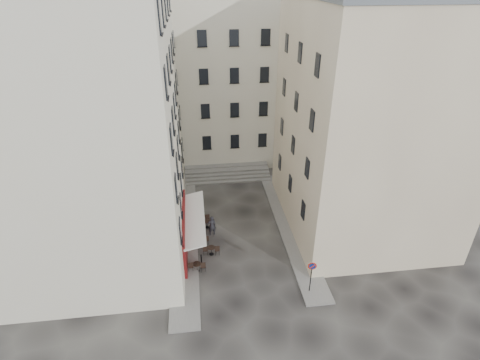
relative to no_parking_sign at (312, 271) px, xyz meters
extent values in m
plane|color=black|center=(-4.07, 4.70, -1.89)|extent=(90.00, 90.00, 0.00)
cube|color=slate|center=(-8.57, 8.70, -1.83)|extent=(2.00, 22.00, 0.12)
cube|color=slate|center=(0.43, 7.70, -1.83)|extent=(2.00, 18.00, 0.12)
cube|color=beige|center=(-14.57, 7.70, 8.11)|extent=(12.00, 16.00, 20.00)
cube|color=#C4B091|center=(6.43, 8.20, 7.11)|extent=(12.00, 14.00, 18.00)
cube|color=beige|center=(-5.07, 23.70, 7.11)|extent=(18.00, 10.00, 18.00)
cube|color=#4A0F0A|center=(-8.49, 5.70, -0.14)|extent=(0.25, 7.00, 3.50)
cube|color=black|center=(-8.45, 5.70, -0.49)|extent=(0.06, 3.85, 2.00)
cube|color=white|center=(-7.67, 5.70, 1.06)|extent=(1.58, 7.30, 0.41)
cube|color=#64615E|center=(-4.07, 16.60, -1.79)|extent=(9.00, 1.80, 0.20)
cube|color=#64615E|center=(-4.07, 17.05, -1.59)|extent=(9.00, 1.80, 0.20)
cube|color=#64615E|center=(-4.07, 17.50, -1.39)|extent=(9.00, 1.80, 0.20)
cube|color=#64615E|center=(-4.07, 17.95, -1.19)|extent=(9.00, 1.80, 0.20)
cylinder|color=black|center=(-7.32, 3.70, -1.44)|extent=(0.10, 0.10, 0.90)
sphere|color=black|center=(-7.32, 3.70, -0.97)|extent=(0.12, 0.12, 0.12)
cylinder|color=black|center=(-7.32, 7.20, -1.44)|extent=(0.10, 0.10, 0.90)
sphere|color=black|center=(-7.32, 7.20, -0.97)|extent=(0.12, 0.12, 0.12)
cylinder|color=black|center=(-7.32, 10.70, -1.44)|extent=(0.10, 0.10, 0.90)
sphere|color=black|center=(-7.32, 10.70, -0.97)|extent=(0.12, 0.12, 0.12)
cylinder|color=black|center=(0.00, 0.01, -0.58)|extent=(0.07, 0.07, 2.62)
cylinder|color=red|center=(0.00, 0.00, 0.47)|extent=(0.60, 0.13, 0.61)
cylinder|color=navy|center=(0.00, -0.02, 0.47)|extent=(0.44, 0.11, 0.44)
cube|color=red|center=(0.00, -0.05, 0.47)|extent=(0.35, 0.08, 0.36)
cylinder|color=black|center=(-7.67, 3.01, -1.82)|extent=(0.36, 0.36, 0.02)
cylinder|color=black|center=(-7.67, 3.01, -1.49)|extent=(0.05, 0.05, 0.70)
cylinder|color=black|center=(-7.67, 3.01, -1.17)|extent=(0.60, 0.60, 0.04)
cube|color=black|center=(-7.21, 3.01, -1.44)|extent=(0.38, 0.38, 0.90)
cube|color=black|center=(-8.12, 3.11, -1.44)|extent=(0.38, 0.38, 0.90)
cylinder|color=black|center=(-6.50, 4.74, -1.82)|extent=(0.36, 0.36, 0.02)
cylinder|color=black|center=(-6.50, 4.74, -1.49)|extent=(0.05, 0.05, 0.70)
cylinder|color=black|center=(-6.50, 4.74, -1.17)|extent=(0.60, 0.60, 0.04)
cube|color=black|center=(-6.05, 4.74, -1.44)|extent=(0.38, 0.38, 0.90)
cube|color=black|center=(-6.96, 4.84, -1.44)|extent=(0.38, 0.38, 0.90)
cylinder|color=black|center=(-7.24, 6.13, -1.82)|extent=(0.34, 0.34, 0.02)
cylinder|color=black|center=(-7.24, 6.13, -1.51)|extent=(0.05, 0.05, 0.67)
cylinder|color=black|center=(-7.24, 6.13, -1.20)|extent=(0.57, 0.57, 0.04)
cube|color=black|center=(-6.81, 6.13, -1.46)|extent=(0.36, 0.36, 0.86)
cube|color=black|center=(-7.67, 6.22, -1.46)|extent=(0.36, 0.36, 0.86)
cylinder|color=black|center=(-6.68, 8.29, -1.82)|extent=(0.37, 0.37, 0.02)
cylinder|color=black|center=(-6.68, 8.29, -1.48)|extent=(0.05, 0.05, 0.71)
cylinder|color=black|center=(-6.68, 8.29, -1.16)|extent=(0.61, 0.61, 0.04)
cube|color=black|center=(-6.22, 8.29, -1.43)|extent=(0.39, 0.39, 0.92)
cube|color=black|center=(-7.14, 8.39, -1.43)|extent=(0.39, 0.39, 0.92)
cylinder|color=black|center=(-7.04, 9.13, -1.82)|extent=(0.35, 0.35, 0.02)
cylinder|color=black|center=(-7.04, 9.13, -1.49)|extent=(0.05, 0.05, 0.69)
cylinder|color=black|center=(-7.04, 9.13, -1.18)|extent=(0.59, 0.59, 0.04)
cube|color=black|center=(-6.59, 9.13, -1.45)|extent=(0.37, 0.37, 0.89)
cube|color=black|center=(-7.48, 9.23, -1.45)|extent=(0.37, 0.37, 0.89)
imported|color=black|center=(-6.29, 7.35, -0.98)|extent=(0.71, 0.51, 1.83)
camera|label=1|loc=(-7.10, -18.09, 17.60)|focal=28.00mm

